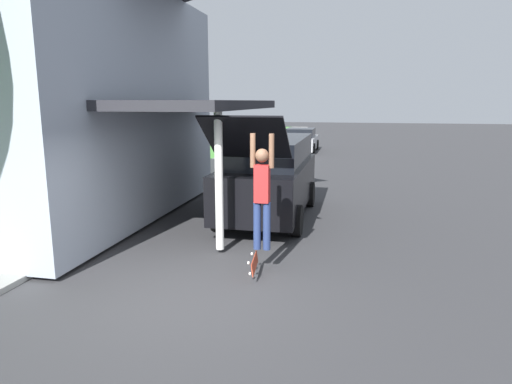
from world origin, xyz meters
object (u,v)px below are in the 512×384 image
at_px(skateboarder, 262,191).
at_px(car_down_street, 300,141).
at_px(skateboard, 254,263).
at_px(suv_parked, 269,175).

bearing_deg(skateboarder, car_down_street, 94.84).
xyz_separation_m(skateboarder, skateboard, (-0.09, -0.23, -1.23)).
xyz_separation_m(suv_parked, car_down_street, (-1.08, 15.91, -0.45)).
bearing_deg(skateboard, car_down_street, 94.53).
bearing_deg(skateboard, suv_parked, 97.05).
bearing_deg(car_down_street, skateboard, -85.47).
relative_size(skateboarder, skateboard, 2.59).
bearing_deg(suv_parked, skateboarder, -81.26).
distance_m(suv_parked, car_down_street, 15.95).
height_order(suv_parked, skateboarder, suv_parked).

